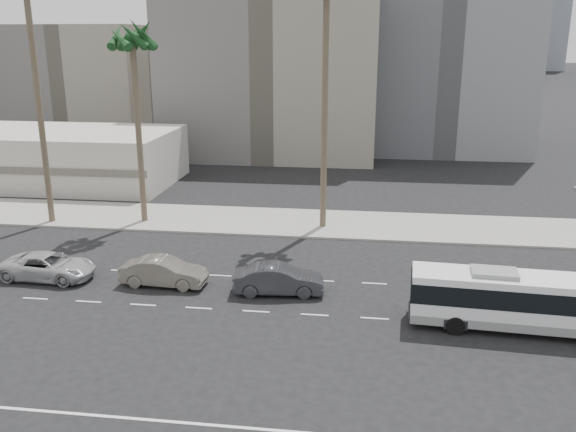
% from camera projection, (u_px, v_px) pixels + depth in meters
% --- Properties ---
extents(ground, '(700.00, 700.00, 0.00)m').
position_uv_depth(ground, '(375.00, 319.00, 30.00)').
color(ground, black).
rests_on(ground, ground).
extents(sidewalk_north, '(120.00, 7.00, 0.15)m').
position_uv_depth(sidewalk_north, '(374.00, 225.00, 44.72)').
color(sidewalk_north, gray).
rests_on(sidewalk_north, ground).
extents(commercial_low, '(22.00, 12.16, 5.00)m').
position_uv_depth(commercial_low, '(59.00, 157.00, 57.83)').
color(commercial_low, '#B8B2A8').
rests_on(commercial_low, ground).
extents(midrise_beige_west, '(24.00, 18.00, 18.00)m').
position_uv_depth(midrise_beige_west, '(274.00, 77.00, 71.78)').
color(midrise_beige_west, slate).
rests_on(midrise_beige_west, ground).
extents(midrise_gray_center, '(20.00, 20.00, 26.00)m').
position_uv_depth(midrise_gray_center, '(442.00, 42.00, 74.76)').
color(midrise_gray_center, '#5B5D62').
rests_on(midrise_gray_center, ground).
extents(midrise_beige_far, '(18.00, 16.00, 15.00)m').
position_uv_depth(midrise_beige_far, '(87.00, 85.00, 80.26)').
color(midrise_beige_far, slate).
rests_on(midrise_beige_far, ground).
extents(city_bus, '(10.33, 2.96, 2.93)m').
position_uv_depth(city_bus, '(521.00, 300.00, 28.45)').
color(city_bus, silver).
rests_on(city_bus, ground).
extents(car_a, '(2.18, 5.05, 1.62)m').
position_uv_depth(car_a, '(279.00, 279.00, 32.78)').
color(car_a, '#2F2F34').
rests_on(car_a, ground).
extents(car_b, '(1.90, 4.88, 1.58)m').
position_uv_depth(car_b, '(164.00, 272.00, 33.88)').
color(car_b, '#686358').
rests_on(car_b, ground).
extents(car_c, '(2.69, 5.50, 1.50)m').
position_uv_depth(car_c, '(48.00, 266.00, 34.81)').
color(car_c, '#A6A7A9').
rests_on(car_c, ground).
extents(palm_mid, '(4.69, 4.69, 14.49)m').
position_uv_depth(palm_mid, '(132.00, 44.00, 42.11)').
color(palm_mid, brown).
rests_on(palm_mid, ground).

